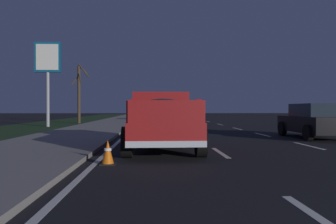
{
  "coord_description": "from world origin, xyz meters",
  "views": [
    {
      "loc": [
        -1.33,
        3.74,
        1.32
      ],
      "look_at": [
        12.13,
        3.19,
        1.19
      ],
      "focal_mm": 37.52,
      "sensor_mm": 36.0,
      "label": 1
    }
  ],
  "objects_px": {
    "pickup_truck": "(161,119)",
    "sedan_red": "(157,114)",
    "gas_price_sign": "(48,64)",
    "bare_tree_far": "(79,92)",
    "sedan_black": "(315,121)",
    "traffic_cone_near": "(108,153)"
  },
  "relations": [
    {
      "from": "sedan_red",
      "to": "gas_price_sign",
      "type": "xyz_separation_m",
      "value": [
        -11.75,
        8.06,
        3.8
      ]
    },
    {
      "from": "sedan_black",
      "to": "bare_tree_far",
      "type": "relative_size",
      "value": 0.83
    },
    {
      "from": "sedan_black",
      "to": "traffic_cone_near",
      "type": "height_order",
      "value": "sedan_black"
    },
    {
      "from": "gas_price_sign",
      "to": "traffic_cone_near",
      "type": "bearing_deg",
      "value": -159.32
    },
    {
      "from": "bare_tree_far",
      "to": "traffic_cone_near",
      "type": "relative_size",
      "value": 9.25
    },
    {
      "from": "gas_price_sign",
      "to": "pickup_truck",
      "type": "bearing_deg",
      "value": -151.36
    },
    {
      "from": "traffic_cone_near",
      "to": "sedan_red",
      "type": "bearing_deg",
      "value": -2.81
    },
    {
      "from": "traffic_cone_near",
      "to": "sedan_black",
      "type": "bearing_deg",
      "value": -49.69
    },
    {
      "from": "sedan_red",
      "to": "gas_price_sign",
      "type": "height_order",
      "value": "gas_price_sign"
    },
    {
      "from": "sedan_red",
      "to": "bare_tree_far",
      "type": "relative_size",
      "value": 0.83
    },
    {
      "from": "pickup_truck",
      "to": "sedan_red",
      "type": "distance_m",
      "value": 26.29
    },
    {
      "from": "sedan_black",
      "to": "bare_tree_far",
      "type": "distance_m",
      "value": 21.64
    },
    {
      "from": "pickup_truck",
      "to": "traffic_cone_near",
      "type": "bearing_deg",
      "value": 156.23
    },
    {
      "from": "sedan_black",
      "to": "traffic_cone_near",
      "type": "bearing_deg",
      "value": 130.31
    },
    {
      "from": "pickup_truck",
      "to": "traffic_cone_near",
      "type": "xyz_separation_m",
      "value": [
        -3.0,
        1.32,
        -0.7
      ]
    },
    {
      "from": "gas_price_sign",
      "to": "bare_tree_far",
      "type": "distance_m",
      "value": 6.3
    },
    {
      "from": "bare_tree_far",
      "to": "pickup_truck",
      "type": "bearing_deg",
      "value": -161.32
    },
    {
      "from": "sedan_black",
      "to": "pickup_truck",
      "type": "bearing_deg",
      "value": 119.97
    },
    {
      "from": "pickup_truck",
      "to": "traffic_cone_near",
      "type": "distance_m",
      "value": 3.35
    },
    {
      "from": "traffic_cone_near",
      "to": "gas_price_sign",
      "type": "bearing_deg",
      "value": 20.68
    },
    {
      "from": "gas_price_sign",
      "to": "bare_tree_far",
      "type": "xyz_separation_m",
      "value": [
        5.95,
        -1.01,
        -1.79
      ]
    },
    {
      "from": "sedan_black",
      "to": "traffic_cone_near",
      "type": "xyz_separation_m",
      "value": [
        -6.99,
        8.24,
        -0.5
      ]
    }
  ]
}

